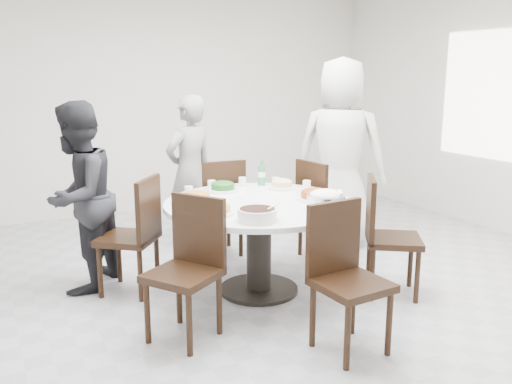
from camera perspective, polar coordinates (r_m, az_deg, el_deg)
name	(u,v)px	position (r m, az deg, el deg)	size (l,w,h in m)	color
floor	(274,284)	(4.65, 1.96, -9.63)	(6.00, 6.00, 0.01)	#A8A8AD
wall_back	(159,100)	(7.08, -10.13, 9.50)	(6.00, 0.01, 2.80)	silver
dining_table	(259,247)	(4.38, 0.30, -5.82)	(1.50, 1.50, 0.75)	white
chair_ne	(326,209)	(5.21, 7.37, -1.78)	(0.42, 0.42, 0.95)	black
chair_n	(218,206)	(5.27, -4.02, -1.53)	(0.42, 0.42, 0.95)	black
chair_nw	(128,235)	(4.46, -13.36, -4.47)	(0.42, 0.42, 0.95)	black
chair_sw	(183,272)	(3.62, -7.73, -8.30)	(0.42, 0.42, 0.95)	black
chair_s	(352,281)	(3.49, 10.05, -9.21)	(0.42, 0.42, 0.95)	black
chair_se	(394,237)	(4.44, 14.30, -4.61)	(0.42, 0.42, 0.95)	black
diner_right	(340,152)	(5.60, 8.88, 4.15)	(0.93, 0.60, 1.90)	silver
diner_middle	(190,172)	(5.50, -6.97, 2.13)	(0.56, 0.37, 1.54)	black
diner_left	(79,198)	(4.57, -18.18, -0.56)	(0.75, 0.58, 1.54)	black
dish_greens	(223,188)	(4.63, -3.51, 0.43)	(0.26, 0.26, 0.07)	white
dish_pale	(282,185)	(4.75, 2.74, 0.71)	(0.24, 0.24, 0.06)	white
dish_orange	(195,198)	(4.26, -6.42, -0.66)	(0.29, 0.29, 0.08)	white
dish_redbrown	(315,196)	(4.34, 6.23, -0.41)	(0.29, 0.29, 0.07)	white
dish_tofu	(215,210)	(3.91, -4.29, -1.86)	(0.28, 0.28, 0.07)	white
rice_bowl	(326,203)	(4.02, 7.36, -1.15)	(0.28, 0.28, 0.12)	silver
soup_bowl	(257,215)	(3.73, 0.13, -2.39)	(0.28, 0.28, 0.09)	white
beverage_bottle	(262,173)	(4.88, 0.61, 2.06)	(0.07, 0.07, 0.23)	#2E7542
tea_cups	(229,182)	(4.84, -2.83, 1.03)	(0.07, 0.07, 0.08)	white
chopsticks	(225,185)	(4.89, -3.31, 0.73)	(0.24, 0.04, 0.01)	tan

